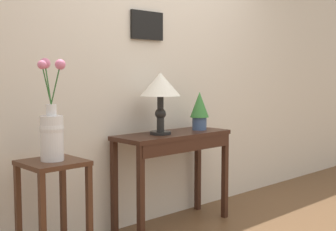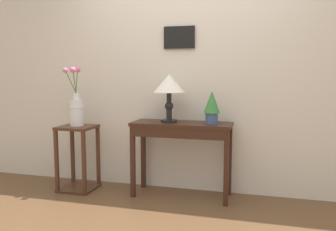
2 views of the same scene
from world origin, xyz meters
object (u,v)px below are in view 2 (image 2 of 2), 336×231
Objects in this scene: table_lamp at (169,86)px; potted_plant_on_console at (212,106)px; console_table at (181,135)px; pedestal_stand_left at (78,158)px; flower_vase_tall at (76,107)px.

potted_plant_on_console is (0.45, -0.01, -0.19)m from table_lamp.
table_lamp is (-0.14, 0.02, 0.50)m from console_table.
potted_plant_on_console is 1.60m from pedestal_stand_left.
pedestal_stand_left is at bearing -176.59° from potted_plant_on_console.
pedestal_stand_left is at bearing -176.19° from console_table.
flower_vase_tall reaches higher than pedestal_stand_left.
flower_vase_tall is (-1.02, -0.10, -0.24)m from table_lamp.
potted_plant_on_console reaches higher than pedestal_stand_left.
table_lamp reaches higher than console_table.
potted_plant_on_console is 0.46× the size of pedestal_stand_left.
potted_plant_on_console is at bearing -1.48° from table_lamp.
pedestal_stand_left is at bearing -174.46° from table_lamp.
table_lamp is at bearing 178.52° from potted_plant_on_console.
console_table is 0.44m from potted_plant_on_console.
table_lamp is 0.49m from potted_plant_on_console.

